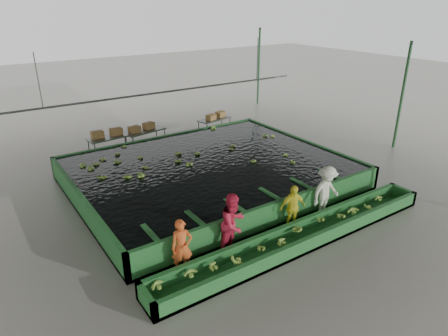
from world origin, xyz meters
TOP-DOWN VIEW (x-y plane):
  - ground at (0.00, 0.00)m, footprint 80.00×80.00m
  - shed_roof at (0.00, 0.00)m, footprint 20.00×22.00m
  - shed_posts at (0.00, 0.00)m, footprint 20.00×22.00m
  - flotation_tank at (0.00, 1.50)m, footprint 10.00×8.00m
  - tank_water at (0.00, 1.50)m, footprint 9.70×7.70m
  - sorting_trough at (0.00, -3.60)m, footprint 10.00×1.00m
  - cableway_rail at (0.00, 5.00)m, footprint 0.08×0.08m
  - rail_hanger_left at (-5.00, 5.00)m, footprint 0.04×0.04m
  - rail_hanger_right at (5.00, 5.00)m, footprint 0.04×0.04m
  - worker_a at (-3.55, -2.80)m, footprint 0.65×0.52m
  - worker_b at (-1.91, -2.80)m, footprint 1.07×0.94m
  - worker_c at (0.33, -2.80)m, footprint 0.94×0.55m
  - worker_d at (1.81, -2.80)m, footprint 1.18×0.72m
  - packing_table_left at (-2.14, 6.61)m, footprint 2.12×1.02m
  - packing_table_mid at (-0.44, 6.64)m, footprint 2.12×1.18m
  - packing_table_right at (3.55, 6.67)m, footprint 1.97×1.06m
  - box_stack_left at (-2.25, 6.69)m, footprint 1.41×0.43m
  - box_stack_mid at (-0.56, 6.69)m, footprint 1.40×0.68m
  - box_stack_right at (3.65, 6.69)m, footprint 1.34×0.75m
  - floating_bananas at (0.00, 2.30)m, footprint 8.22×5.61m
  - trough_bananas at (0.00, -3.60)m, footprint 9.32×0.62m

SIDE VIEW (x-z plane):
  - ground at x=0.00m, z-range 0.00..0.00m
  - sorting_trough at x=0.00m, z-range 0.00..0.50m
  - trough_bananas at x=0.00m, z-range 0.34..0.46m
  - packing_table_right at x=3.55m, z-range 0.00..0.85m
  - flotation_tank at x=0.00m, z-range 0.00..0.90m
  - packing_table_mid at x=-0.44m, z-range 0.00..0.91m
  - packing_table_left at x=-2.14m, z-range 0.00..0.93m
  - worker_c at x=0.33m, z-range 0.00..1.50m
  - worker_a at x=-3.55m, z-range 0.00..1.55m
  - box_stack_right at x=3.65m, z-range 0.71..0.99m
  - tank_water at x=0.00m, z-range 0.85..0.85m
  - floating_bananas at x=0.00m, z-range 0.79..0.91m
  - worker_d at x=1.81m, z-range 0.00..1.78m
  - box_stack_mid at x=-0.56m, z-range 0.77..1.06m
  - worker_b at x=-1.91m, z-range 0.00..1.84m
  - box_stack_left at x=-2.25m, z-range 0.78..1.08m
  - shed_posts at x=0.00m, z-range 0.00..5.00m
  - cableway_rail at x=0.00m, z-range -4.00..10.00m
  - rail_hanger_left at x=-5.00m, z-range 3.00..5.00m
  - rail_hanger_right at x=5.00m, z-range 3.00..5.00m
  - shed_roof at x=0.00m, z-range 4.98..5.02m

